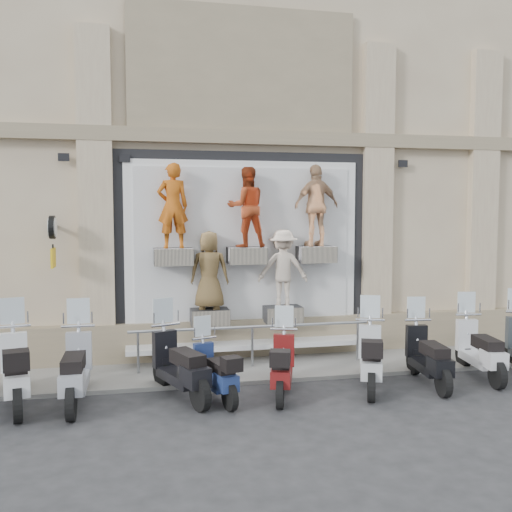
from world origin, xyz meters
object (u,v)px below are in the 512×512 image
object	(u,v)px
scooter_b	(15,356)
scooter_d	(180,351)
scooter_c	(75,355)
scooter_e	(215,361)
scooter_h	(428,344)
scooter_i	(480,337)
guard_rail	(252,348)
scooter_g	(371,345)
scooter_f	(282,354)
clock_sign_bracket	(53,235)

from	to	relation	value
scooter_b	scooter_d	distance (m)	2.72
scooter_c	scooter_e	distance (m)	2.35
scooter_h	scooter_i	world-z (taller)	scooter_i
guard_rail	scooter_e	bearing A→B (deg)	-121.07
scooter_e	scooter_g	xyz separation A→B (m)	(2.88, 0.01, 0.13)
guard_rail	scooter_e	world-z (taller)	scooter_e
scooter_d	scooter_f	bearing A→B (deg)	-28.20
scooter_e	scooter_h	distance (m)	4.03
scooter_b	scooter_e	bearing A→B (deg)	-18.15
scooter_h	scooter_d	bearing A→B (deg)	-175.90
guard_rail	scooter_h	size ratio (longest dim) A/B	2.60
guard_rail	scooter_g	bearing A→B (deg)	-41.75
scooter_b	scooter_i	size ratio (longest dim) A/B	1.08
guard_rail	clock_sign_bracket	bearing A→B (deg)	173.16
scooter_d	scooter_e	world-z (taller)	scooter_d
scooter_c	scooter_g	distance (m)	5.22
scooter_h	scooter_c	bearing A→B (deg)	-175.69
clock_sign_bracket	scooter_e	world-z (taller)	clock_sign_bracket
scooter_b	scooter_g	distance (m)	6.19
scooter_i	scooter_c	bearing A→B (deg)	-172.20
scooter_g	scooter_i	bearing A→B (deg)	26.76
guard_rail	scooter_g	world-z (taller)	scooter_g
guard_rail	scooter_d	bearing A→B (deg)	-137.05
scooter_c	scooter_h	world-z (taller)	scooter_c
scooter_e	scooter_h	world-z (taller)	scooter_h
clock_sign_bracket	scooter_h	xyz separation A→B (m)	(6.92, -2.16, -2.01)
scooter_c	scooter_i	distance (m)	7.59
scooter_f	scooter_i	xyz separation A→B (m)	(4.06, 0.24, 0.05)
guard_rail	scooter_g	size ratio (longest dim) A/B	2.50
scooter_g	scooter_h	distance (m)	1.15
clock_sign_bracket	scooter_e	xyz separation A→B (m)	(2.89, -2.15, -2.11)
scooter_i	clock_sign_bracket	bearing A→B (deg)	174.66
scooter_e	scooter_g	size ratio (longest dim) A/B	0.84
scooter_h	scooter_i	bearing A→B (deg)	16.74
guard_rail	scooter_e	distance (m)	1.98
scooter_d	scooter_e	size ratio (longest dim) A/B	1.22
scooter_h	scooter_i	size ratio (longest dim) A/B	0.98
scooter_b	scooter_d	size ratio (longest dim) A/B	1.04
guard_rail	scooter_h	distance (m)	3.47
scooter_b	guard_rail	bearing A→B (deg)	4.99
scooter_f	scooter_h	world-z (taller)	scooter_h
scooter_f	scooter_g	xyz separation A→B (m)	(1.68, 0.04, 0.07)
scooter_b	scooter_e	distance (m)	3.32
clock_sign_bracket	scooter_b	xyz separation A→B (m)	(-0.41, -1.82, -1.93)
scooter_c	scooter_d	distance (m)	1.74
scooter_c	scooter_f	xyz separation A→B (m)	(3.53, -0.27, -0.10)
scooter_b	scooter_e	xyz separation A→B (m)	(3.30, -0.33, -0.18)
guard_rail	scooter_h	world-z (taller)	scooter_h
clock_sign_bracket	scooter_e	size ratio (longest dim) A/B	0.60
scooter_h	scooter_i	distance (m)	1.25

